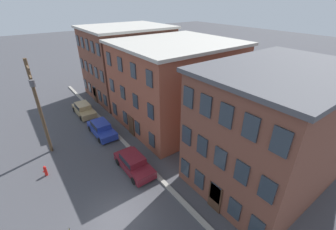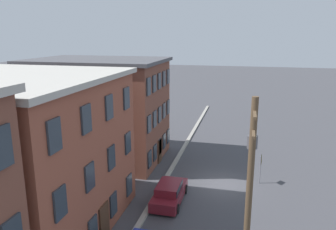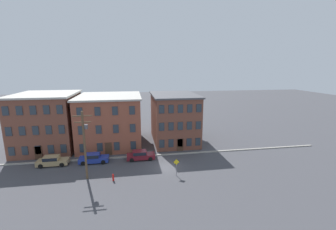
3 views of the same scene
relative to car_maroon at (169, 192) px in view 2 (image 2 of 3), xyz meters
name	(u,v)px [view 2 (image 2 of 3)]	position (x,y,z in m)	size (l,w,h in m)	color
ground_plane	(222,184)	(3.69, -3.38, -0.75)	(200.00, 200.00, 0.00)	#424247
kerb_strip	(166,177)	(3.69, 1.12, -0.67)	(56.00, 0.36, 0.16)	#9E998E
apartment_midblock	(7,154)	(-5.13, 8.52, 3.92)	(11.37, 12.32, 9.31)	brown
apartment_far	(100,109)	(7.00, 8.31, 3.93)	(8.52, 11.92, 9.33)	brown
car_maroon	(169,192)	(0.00, 0.00, 0.00)	(4.40, 1.92, 1.43)	maroon
caution_sign	(261,164)	(4.56, -6.26, 0.85)	(0.89, 0.08, 2.42)	slate
utility_pole	(249,189)	(-7.15, -5.20, 4.35)	(2.40, 0.44, 9.08)	brown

